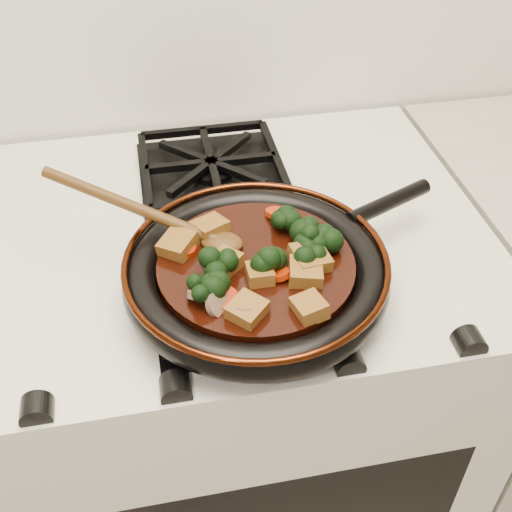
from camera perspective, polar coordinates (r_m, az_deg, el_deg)
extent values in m
cube|color=silver|center=(1.27, -2.09, -13.49)|extent=(0.76, 0.60, 0.90)
cylinder|color=black|center=(0.81, 0.00, -1.97)|extent=(0.31, 0.31, 0.01)
torus|color=black|center=(0.80, 0.00, -1.50)|extent=(0.33, 0.33, 0.04)
torus|color=#3E1808|center=(0.79, 0.00, -0.38)|extent=(0.33, 0.33, 0.01)
cylinder|color=black|center=(0.91, 11.71, 4.68)|extent=(0.14, 0.08, 0.02)
cylinder|color=black|center=(0.80, 0.00, -1.13)|extent=(0.25, 0.25, 0.02)
cube|color=brown|center=(0.77, 0.34, -1.64)|extent=(0.03, 0.04, 0.02)
cube|color=brown|center=(0.73, 4.76, -4.62)|extent=(0.04, 0.04, 0.03)
cube|color=brown|center=(0.77, 4.42, -1.51)|extent=(0.05, 0.05, 0.02)
cube|color=brown|center=(0.79, 4.80, -0.31)|extent=(0.05, 0.05, 0.03)
cube|color=brown|center=(0.78, -2.68, -0.55)|extent=(0.05, 0.05, 0.02)
cube|color=brown|center=(0.72, -0.80, -4.88)|extent=(0.05, 0.05, 0.02)
cube|color=brown|center=(0.81, -6.96, 0.96)|extent=(0.06, 0.06, 0.03)
cube|color=brown|center=(0.83, -4.10, 2.41)|extent=(0.05, 0.05, 0.03)
cylinder|color=#A11E04|center=(0.81, -6.26, 0.58)|extent=(0.03, 0.03, 0.01)
cylinder|color=#A11E04|center=(0.86, 1.88, 3.85)|extent=(0.03, 0.03, 0.02)
cylinder|color=#A11E04|center=(0.77, 2.11, -1.65)|extent=(0.03, 0.03, 0.02)
cylinder|color=#A11E04|center=(0.85, -4.03, 2.95)|extent=(0.03, 0.03, 0.02)
cylinder|color=#A11E04|center=(0.74, -2.74, -3.78)|extent=(0.03, 0.03, 0.02)
cylinder|color=#A11E04|center=(0.78, 1.50, -0.71)|extent=(0.03, 0.03, 0.02)
cylinder|color=#7B6047|center=(0.74, -4.76, -3.52)|extent=(0.05, 0.05, 0.03)
cylinder|color=#7B6047|center=(0.73, -3.39, -4.27)|extent=(0.04, 0.04, 0.03)
cylinder|color=#7B6047|center=(0.72, -1.06, -4.85)|extent=(0.04, 0.04, 0.03)
ellipsoid|color=#4E3010|center=(0.81, -3.06, 1.23)|extent=(0.07, 0.06, 0.02)
cylinder|color=#4E3010|center=(0.84, -10.94, 4.35)|extent=(0.02, 0.02, 0.25)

